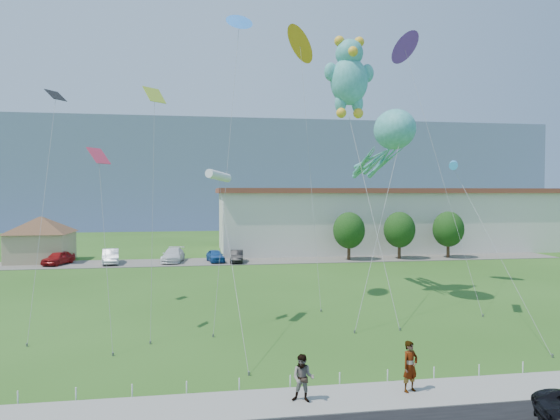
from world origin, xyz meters
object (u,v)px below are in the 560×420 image
at_px(parked_car_blue, 215,256).
at_px(warehouse, 440,218).
at_px(pedestrian_left, 410,366).
at_px(pedestrian_right, 303,378).
at_px(parked_car_silver, 111,256).
at_px(parked_car_white, 173,255).
at_px(teddy_bear_kite, 349,75).
at_px(parked_car_black, 237,256).
at_px(pavilion, 41,235).
at_px(parked_car_red, 58,258).
at_px(octopus_kite, 387,143).

bearing_deg(parked_car_blue, warehouse, 6.88).
xyz_separation_m(pedestrian_left, pedestrian_right, (-4.21, -0.29, -0.11)).
bearing_deg(parked_car_silver, parked_car_white, -6.44).
relative_size(pedestrian_left, teddy_bear_kite, 0.10).
bearing_deg(parked_car_black, parked_car_silver, -179.43).
relative_size(pavilion, teddy_bear_kite, 0.49).
height_order(pavilion, parked_car_silver, pavilion).
relative_size(parked_car_black, teddy_bear_kite, 0.21).
xyz_separation_m(pavilion, parked_car_silver, (7.88, -2.96, -2.19)).
distance_m(parked_car_blue, teddy_bear_kite, 26.68).
distance_m(pedestrian_right, teddy_bear_kite, 24.43).
distance_m(parked_car_blue, parked_car_black, 2.36).
distance_m(pedestrian_left, teddy_bear_kite, 23.29).
bearing_deg(parked_car_black, warehouse, 23.92).
distance_m(parked_car_white, parked_car_black, 7.01).
xyz_separation_m(warehouse, parked_car_black, (-28.68, -9.95, -3.42)).
bearing_deg(parked_car_silver, pavilion, 150.22).
distance_m(pavilion, parked_car_white, 14.84).
relative_size(pedestrian_left, parked_car_white, 0.38).
distance_m(parked_car_silver, parked_car_white, 6.55).
relative_size(warehouse, pedestrian_left, 31.71).
bearing_deg(parked_car_silver, teddy_bear_kite, -53.94).
distance_m(parked_car_red, parked_car_white, 11.87).
bearing_deg(warehouse, parked_car_silver, -167.99).
bearing_deg(parked_car_red, pedestrian_left, -39.10).
bearing_deg(pedestrian_left, parked_car_blue, 77.43).
height_order(pedestrian_left, octopus_kite, octopus_kite).
bearing_deg(parked_car_silver, octopus_kite, -52.06).
distance_m(pedestrian_left, pedestrian_right, 4.22).
bearing_deg(teddy_bear_kite, pedestrian_right, -111.52).
height_order(pedestrian_left, parked_car_silver, pedestrian_left).
bearing_deg(parked_car_red, teddy_bear_kite, -18.54).
distance_m(pedestrian_right, parked_car_blue, 37.56).
bearing_deg(warehouse, pavilion, -173.16).
distance_m(pedestrian_right, parked_car_red, 42.31).
relative_size(parked_car_red, parked_car_white, 0.82).
distance_m(pavilion, warehouse, 50.37).
height_order(pedestrian_left, parked_car_blue, pedestrian_left).
bearing_deg(warehouse, pedestrian_right, -121.58).
distance_m(pavilion, teddy_bear_kite, 38.75).
bearing_deg(teddy_bear_kite, parked_car_blue, 114.96).
relative_size(parked_car_blue, teddy_bear_kite, 0.20).
distance_m(pedestrian_right, parked_car_black, 36.92).
distance_m(parked_car_white, parked_car_blue, 4.65).
xyz_separation_m(pedestrian_right, octopus_kite, (9.52, 16.74, 10.22)).
xyz_separation_m(warehouse, teddy_bear_kite, (-21.80, -29.09, 12.04)).
bearing_deg(octopus_kite, pavilion, 141.84).
bearing_deg(parked_car_white, parked_car_blue, -2.99).
xyz_separation_m(parked_car_red, parked_car_black, (18.75, -1.06, -0.06)).
bearing_deg(octopus_kite, parked_car_blue, 119.38).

